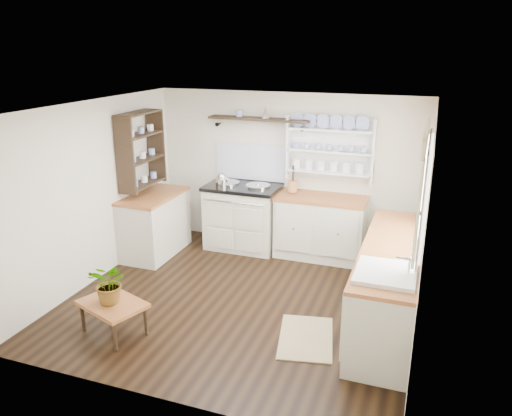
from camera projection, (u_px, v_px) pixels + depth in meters
The scene contains 19 objects.
floor at pixel (242, 299), 6.05m from camera, with size 4.00×3.80×0.01m, color black.
wall_back at pixel (287, 171), 7.39m from camera, with size 4.00×0.02×2.30m, color beige.
wall_right at pixel (424, 230), 5.05m from camera, with size 0.02×3.80×2.30m, color beige.
wall_left at pixel (94, 193), 6.33m from camera, with size 0.02×3.80×2.30m, color beige.
ceiling at pixel (240, 107), 5.33m from camera, with size 4.00×3.80×0.01m, color white.
window at pixel (424, 187), 5.07m from camera, with size 0.08×1.55×1.22m.
aga_cooker at pixel (243, 216), 7.48m from camera, with size 1.08×0.75×1.00m.
back_cabinets at pixel (321, 226), 7.14m from camera, with size 1.27×0.63×0.90m.
right_cabinets at pixel (389, 283), 5.45m from camera, with size 0.62×2.43×0.90m.
belfast_sink at pixel (385, 285), 4.67m from camera, with size 0.55×0.60×0.45m.
left_cabinets at pixel (155, 223), 7.25m from camera, with size 0.62×1.13×0.90m.
plate_rack at pixel (331, 148), 7.02m from camera, with size 1.20×0.22×0.90m.
high_shelf at pixel (259, 120), 7.17m from camera, with size 1.50×0.29×0.16m.
left_shelving at pixel (141, 149), 6.95m from camera, with size 0.28×0.80×1.05m, color black.
kettle at pixel (222, 181), 7.29m from camera, with size 0.18×0.18×0.22m, color silver, non-canonical shape.
utensil_crock at pixel (292, 186), 7.19m from camera, with size 0.14×0.14×0.16m, color #A86D3D.
center_table at pixel (113, 306), 5.24m from camera, with size 0.80×0.69×0.37m.
potted_plant at pixel (110, 283), 5.16m from camera, with size 0.40×0.35×0.45m, color #3F7233.
floor_rug at pixel (306, 338), 5.24m from camera, with size 0.55×0.85×0.02m, color #7F664A.
Camera 1 is at (1.98, -5.02, 2.95)m, focal length 35.00 mm.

